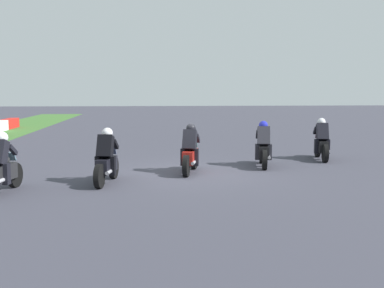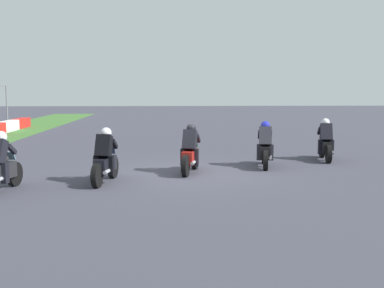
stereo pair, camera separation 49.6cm
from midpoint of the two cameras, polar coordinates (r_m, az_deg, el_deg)
ground_plane at (r=14.59m, az=1.03°, el=-3.48°), size 120.00×120.00×0.00m
rider_lane_a at (r=17.84m, az=16.46°, el=0.10°), size 2.04×0.60×1.51m
rider_lane_b at (r=15.87m, az=9.62°, el=-0.49°), size 2.03×0.61×1.51m
rider_lane_c at (r=14.52m, az=0.79°, el=-1.04°), size 2.01×0.67×1.51m
rider_lane_d at (r=13.15m, az=-9.30°, el=-1.93°), size 2.03×0.62×1.51m
rider_lane_e at (r=12.68m, az=-21.01°, el=-2.58°), size 2.03×0.62×1.51m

